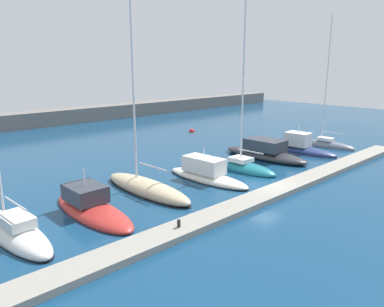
{
  "coord_description": "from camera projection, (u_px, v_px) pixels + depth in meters",
  "views": [
    {
      "loc": [
        -23.08,
        -16.31,
        9.49
      ],
      "look_at": [
        -4.62,
        3.38,
        2.89
      ],
      "focal_mm": 34.55,
      "sensor_mm": 36.0,
      "label": 1
    }
  ],
  "objects": [
    {
      "name": "ground_plane",
      "position": [
        264.0,
        187.0,
        29.15
      ],
      "size": [
        120.0,
        120.0,
        0.0
      ],
      "primitive_type": "plane",
      "color": "navy"
    },
    {
      "name": "sailboat_slate_eighth",
      "position": [
        326.0,
        144.0,
        43.32
      ],
      "size": [
        2.2,
        6.95,
        15.15
      ],
      "rotation": [
        0.0,
        0.0,
        1.62
      ],
      "color": "slate",
      "rests_on": "ground_plane"
    },
    {
      "name": "mooring_buoy_red",
      "position": [
        192.0,
        132.0,
        52.75
      ],
      "size": [
        0.85,
        0.85,
        0.85
      ],
      "primitive_type": "sphere",
      "color": "red",
      "rests_on": "ground_plane"
    },
    {
      "name": "sailboat_sand_third",
      "position": [
        146.0,
        187.0,
        27.94
      ],
      "size": [
        2.54,
        9.53,
        15.03
      ],
      "rotation": [
        0.0,
        0.0,
        1.6
      ],
      "color": "beige",
      "rests_on": "ground_plane"
    },
    {
      "name": "motorboat_red_second",
      "position": [
        91.0,
        207.0,
        23.99
      ],
      "size": [
        2.68,
        8.52,
        3.27
      ],
      "rotation": [
        0.0,
        0.0,
        1.58
      ],
      "color": "#B72D28",
      "rests_on": "ground_plane"
    },
    {
      "name": "breakwater_seawall",
      "position": [
        49.0,
        118.0,
        58.11
      ],
      "size": [
        108.0,
        3.53,
        2.32
      ],
      "primitive_type": "cube",
      "color": "slate",
      "rests_on": "ground_plane"
    },
    {
      "name": "dock_bollard",
      "position": [
        179.0,
        223.0,
        21.05
      ],
      "size": [
        0.2,
        0.2,
        0.44
      ],
      "primitive_type": "cylinder",
      "color": "black",
      "rests_on": "dock_pier"
    },
    {
      "name": "dock_pier",
      "position": [
        281.0,
        189.0,
        27.99
      ],
      "size": [
        40.98,
        1.89,
        0.39
      ],
      "primitive_type": "cube",
      "color": "gray",
      "rests_on": "ground_plane"
    },
    {
      "name": "motorboat_charcoal_sixth",
      "position": [
        264.0,
        152.0,
        37.89
      ],
      "size": [
        3.41,
        9.61,
        3.13
      ],
      "rotation": [
        0.0,
        0.0,
        1.62
      ],
      "color": "#2D2D33",
      "rests_on": "ground_plane"
    },
    {
      "name": "sailboat_teal_fifth",
      "position": [
        243.0,
        166.0,
        33.8
      ],
      "size": [
        2.47,
        7.02,
        15.75
      ],
      "rotation": [
        0.0,
        0.0,
        1.59
      ],
      "color": "#19707F",
      "rests_on": "ground_plane"
    },
    {
      "name": "sailboat_white_nearest",
      "position": [
        14.0,
        230.0,
        20.78
      ],
      "size": [
        2.62,
        8.62,
        15.01
      ],
      "rotation": [
        0.0,
        0.0,
        1.63
      ],
      "color": "white",
      "rests_on": "ground_plane"
    },
    {
      "name": "motorboat_navy_seventh",
      "position": [
        302.0,
        148.0,
        40.34
      ],
      "size": [
        3.06,
        7.7,
        3.29
      ],
      "rotation": [
        0.0,
        0.0,
        1.64
      ],
      "color": "navy",
      "rests_on": "ground_plane"
    },
    {
      "name": "motorboat_ivory_fourth",
      "position": [
        206.0,
        174.0,
        30.84
      ],
      "size": [
        2.88,
        8.34,
        2.9
      ],
      "rotation": [
        0.0,
        0.0,
        1.64
      ],
      "color": "silver",
      "rests_on": "ground_plane"
    }
  ]
}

